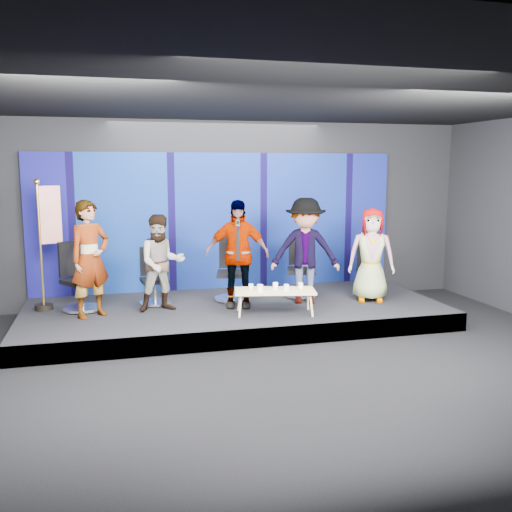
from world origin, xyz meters
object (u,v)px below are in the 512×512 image
object	(u,v)px
chair_a	(80,288)
chair_b	(154,286)
panelist_a	(90,259)
panelist_b	(161,263)
chair_e	(369,277)
mug_c	(275,285)
mug_a	(251,287)
mug_d	(286,287)
panelist_c	(237,254)
mug_b	(260,288)
flag_stand	(47,241)
panelist_d	(305,251)
mug_e	(301,285)
chair_d	(301,276)
coffee_table	(275,292)
chair_c	(232,280)

from	to	relation	value
chair_a	chair_b	distance (m)	1.22
panelist_a	panelist_b	size ratio (longest dim) A/B	1.16
chair_e	mug_c	world-z (taller)	chair_e
mug_a	mug_d	xyz separation A→B (m)	(0.52, -0.22, 0.00)
panelist_c	chair_e	xyz separation A→B (m)	(2.55, 0.30, -0.57)
mug_b	mug_d	size ratio (longest dim) A/B	1.11
panelist_b	flag_stand	xyz separation A→B (m)	(-1.79, 0.57, 0.35)
panelist_b	chair_e	distance (m)	3.84
mug_a	flag_stand	xyz separation A→B (m)	(-3.15, 1.11, 0.70)
mug_d	panelist_a	bearing A→B (deg)	167.54
panelist_a	mug_a	size ratio (longest dim) A/B	20.75
panelist_a	panelist_d	distance (m)	3.55
panelist_c	mug_b	world-z (taller)	panelist_c
mug_a	panelist_d	bearing A→B (deg)	23.75
chair_a	chair_e	world-z (taller)	chair_a
chair_a	mug_e	size ratio (longest dim) A/B	12.28
chair_b	panelist_a	bearing A→B (deg)	-155.27
chair_a	chair_e	bearing A→B (deg)	-34.69
chair_b	mug_c	xyz separation A→B (m)	(1.85, -1.07, 0.12)
chair_d	mug_c	size ratio (longest dim) A/B	11.24
chair_e	flag_stand	world-z (taller)	flag_stand
flag_stand	mug_b	bearing A→B (deg)	-43.32
flag_stand	mug_a	bearing A→B (deg)	-41.15
chair_a	panelist_d	bearing A→B (deg)	-40.01
chair_e	mug_e	xyz separation A→B (m)	(-1.64, -0.91, 0.11)
mug_b	coffee_table	bearing A→B (deg)	10.66
mug_e	flag_stand	size ratio (longest dim) A/B	0.04
panelist_a	mug_d	bearing A→B (deg)	-45.88
chair_c	panelist_c	size ratio (longest dim) A/B	0.62
panelist_c	mug_e	world-z (taller)	panelist_c
chair_a	flag_stand	distance (m)	0.93
coffee_table	mug_c	size ratio (longest dim) A/B	13.63
mug_a	flag_stand	bearing A→B (deg)	160.65
chair_e	mug_b	world-z (taller)	chair_e
chair_a	chair_e	xyz separation A→B (m)	(5.11, -0.11, -0.04)
chair_b	mug_c	bearing A→B (deg)	-35.59
panelist_b	chair_e	xyz separation A→B (m)	(3.80, 0.26, -0.46)
panelist_d	chair_e	distance (m)	1.51
chair_a	chair_b	xyz separation A→B (m)	(1.22, 0.12, -0.05)
chair_a	coffee_table	world-z (taller)	chair_a
chair_c	coffee_table	world-z (taller)	chair_c
flag_stand	mug_d	bearing A→B (deg)	-41.65
chair_b	chair_e	size ratio (longest dim) A/B	0.97
panelist_c	mug_c	world-z (taller)	panelist_c
chair_b	coffee_table	xyz separation A→B (m)	(1.82, -1.16, 0.04)
panelist_b	chair_a	bearing A→B (deg)	158.72
chair_e	mug_a	distance (m)	2.57
mug_a	mug_e	distance (m)	0.81
chair_d	mug_e	size ratio (longest dim) A/B	12.17
chair_d	coffee_table	size ratio (longest dim) A/B	0.82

